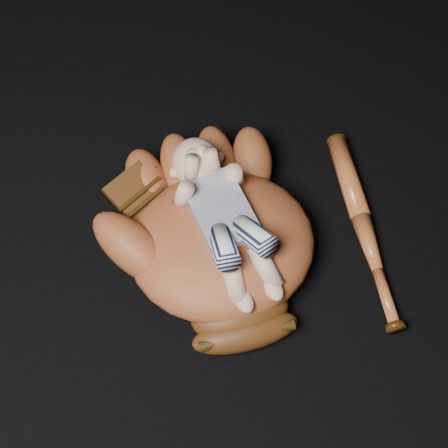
# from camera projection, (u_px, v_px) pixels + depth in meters

# --- Properties ---
(baseball_glove) EXTENTS (0.43, 0.49, 0.15)m
(baseball_glove) POSITION_uv_depth(u_px,v_px,m) (222.00, 239.00, 1.21)
(baseball_glove) COLOR brown
(baseball_glove) RESTS_ON ground
(newborn_baby) EXTENTS (0.22, 0.36, 0.14)m
(newborn_baby) POSITION_uv_depth(u_px,v_px,m) (227.00, 221.00, 1.17)
(newborn_baby) COLOR #DEA98F
(newborn_baby) RESTS_ON baseball_glove
(baseball_bat) EXTENTS (0.06, 0.42, 0.04)m
(baseball_bat) POSITION_uv_depth(u_px,v_px,m) (364.00, 229.00, 1.28)
(baseball_bat) COLOR #B25122
(baseball_bat) RESTS_ON ground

